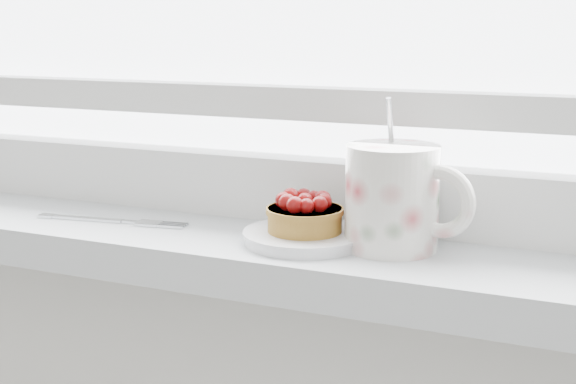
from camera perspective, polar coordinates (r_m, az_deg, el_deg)
The scene contains 4 objects.
saucer at distance 0.80m, azimuth 1.20°, elevation -3.22°, with size 0.12×0.12×0.01m, color silver.
raspberry_tart at distance 0.79m, azimuth 1.18°, elevation -1.56°, with size 0.08×0.08×0.04m.
floral_mug at distance 0.77m, azimuth 7.64°, elevation -0.26°, with size 0.14×0.10×0.15m.
fork at distance 0.90m, azimuth -12.54°, elevation -1.98°, with size 0.18×0.04×0.00m.
Camera 1 is at (0.29, 1.17, 1.16)m, focal length 50.00 mm.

